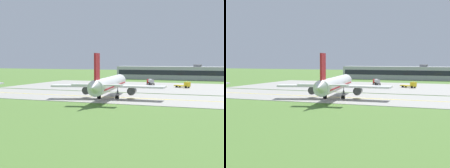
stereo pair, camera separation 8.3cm
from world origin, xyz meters
The scene contains 8 objects.
ground_plane centered at (0.00, 0.00, 0.00)m, with size 500.00×500.00×0.00m, color #517A33.
taxiway_strip centered at (0.00, 0.00, 0.05)m, with size 240.00×28.00×0.10m, color #9E9B93.
apron_pad centered at (10.00, 42.00, 0.05)m, with size 140.00×52.00×0.10m, color #9E9B93.
taxiway_centreline centered at (0.00, 0.00, 0.11)m, with size 220.00×0.60×0.01m, color yellow.
airplane_lead centered at (-5.94, -2.92, 4.13)m, with size 32.19×39.52×12.70m.
service_truck_baggage centered at (7.70, 41.79, 1.18)m, with size 6.69×4.38×2.59m.
service_truck_fuel centered at (-8.76, 52.45, 1.53)m, with size 4.72×6.24×2.65m.
terminal_building centered at (-7.38, 96.20, 3.58)m, with size 63.22×9.28×8.32m.
Camera 1 is at (31.38, -96.20, 11.31)m, focal length 56.92 mm.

